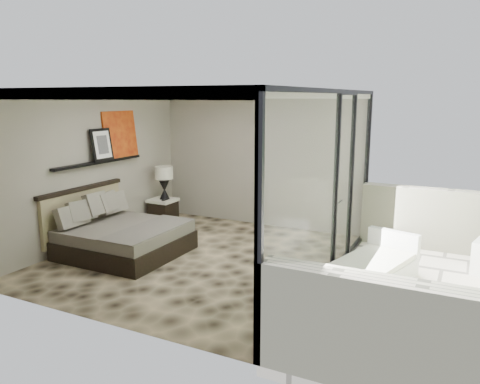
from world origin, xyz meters
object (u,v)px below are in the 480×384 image
at_px(bed, 120,236).
at_px(table_lamp, 164,178).
at_px(lounger, 372,270).
at_px(nightstand, 163,210).

xyz_separation_m(bed, table_lamp, (-0.52, 2.06, 0.66)).
height_order(bed, table_lamp, table_lamp).
bearing_deg(lounger, table_lamp, 177.97).
height_order(table_lamp, lounger, table_lamp).
distance_m(bed, table_lamp, 2.23).
bearing_deg(bed, lounger, 8.28).
xyz_separation_m(nightstand, table_lamp, (0.04, 0.03, 0.70)).
xyz_separation_m(bed, nightstand, (-0.56, 2.03, -0.05)).
xyz_separation_m(nightstand, lounger, (4.77, -1.42, -0.07)).
distance_m(bed, nightstand, 2.11).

